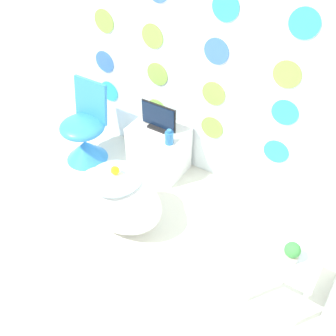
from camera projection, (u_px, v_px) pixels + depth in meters
The scene contains 10 objects.
ground_plane at pixel (64, 285), 3.13m from camera, with size 12.00×12.00×0.00m, color silver.
wall_back_dotted at pixel (187, 47), 3.42m from camera, with size 4.59×0.05×2.60m.
bathtub at pixel (118, 199), 3.45m from camera, with size 0.86×0.56×0.56m.
rubber_duck at pixel (115, 170), 3.26m from camera, with size 0.07×0.08×0.09m.
chair at pixel (85, 137), 4.13m from camera, with size 0.47×0.47×0.86m.
tv_cabinet at pixel (159, 149), 4.01m from camera, with size 0.55×0.41×0.52m.
tv at pixel (158, 118), 3.76m from camera, with size 0.38×0.12×0.26m.
vase at pixel (169, 138), 3.61m from camera, with size 0.08×0.08×0.15m.
side_table at pixel (286, 268), 2.79m from camera, with size 0.42×0.35×0.49m.
potted_plant_left at pixel (292, 252), 2.67m from camera, with size 0.11×0.11×0.17m.
Camera 1 is at (1.63, -0.99, 2.78)m, focal length 42.00 mm.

